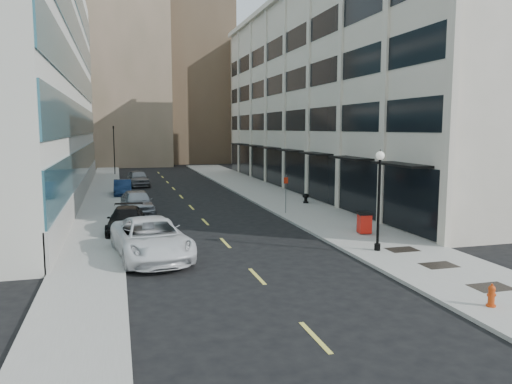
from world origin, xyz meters
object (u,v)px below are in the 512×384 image
car_silver_sedan (137,202)px  fire_hydrant (491,295)px  car_grey_sedan (138,178)px  traffic_signal (113,129)px  urn_planter (306,197)px  car_blue_sedan (123,188)px  car_black_pickup (126,220)px  sign_post (286,189)px  trash_bin (364,222)px  car_white_van (151,239)px  lamppost (379,191)px

car_silver_sedan → fire_hydrant: 23.95m
car_grey_sedan → traffic_signal: bearing=94.8°
urn_planter → fire_hydrant: bearing=-96.1°
car_silver_sedan → car_grey_sedan: car_silver_sedan is taller
car_blue_sedan → car_black_pickup: bearing=-89.4°
sign_post → car_blue_sedan: bearing=121.2°
trash_bin → sign_post: 7.75m
trash_bin → urn_planter: trash_bin is taller
car_white_van → car_silver_sedan: bearing=83.7°
car_blue_sedan → lamppost: size_ratio=0.89×
car_silver_sedan → trash_bin: bearing=-47.2°
fire_hydrant → urn_planter: (2.40, 22.46, 0.08)m
fire_hydrant → sign_post: bearing=103.6°
car_black_pickup → sign_post: size_ratio=1.88×
car_silver_sedan → fire_hydrant: car_silver_sedan is taller
car_silver_sedan → car_blue_sedan: car_silver_sedan is taller
car_grey_sedan → trash_bin: (10.79, -27.45, -0.04)m
car_silver_sedan → fire_hydrant: size_ratio=6.60×
car_white_van → lamppost: size_ratio=1.36×
traffic_signal → car_grey_sedan: 14.08m
car_white_van → fire_hydrant: size_ratio=8.63×
car_white_van → fire_hydrant: car_white_van is taller
car_silver_sedan → urn_planter: 12.58m
traffic_signal → urn_planter: size_ratio=9.62×
car_black_pickup → sign_post: bearing=21.3°
car_black_pickup → sign_post: 10.93m
car_grey_sedan → car_black_pickup: bearing=-99.2°
urn_planter → lamppost: bearing=-98.4°
lamppost → sign_post: bearing=93.9°
traffic_signal → sign_post: traffic_signal is taller
car_blue_sedan → trash_bin: car_blue_sedan is taller
car_blue_sedan → sign_post: sign_post is taller
traffic_signal → fire_hydrant: (11.70, -51.62, -5.21)m
traffic_signal → car_silver_sedan: (1.54, -29.94, -4.88)m
traffic_signal → lamppost: traffic_signal is taller
car_silver_sedan → sign_post: 10.13m
car_silver_sedan → trash_bin: 15.61m
lamppost → car_black_pickup: bearing=144.5°
car_silver_sedan → car_grey_sedan: 16.96m
sign_post → urn_planter: sign_post is taller
sign_post → urn_planter: size_ratio=3.55×
car_blue_sedan → car_white_van: bearing=-86.9°
car_black_pickup → car_white_van: bearing=-75.5°
traffic_signal → car_blue_sedan: 20.63m
lamppost → sign_post: (-0.75, 10.99, -1.13)m
car_blue_sedan → trash_bin: (12.39, -20.45, 0.09)m
trash_bin → lamppost: lamppost is taller
car_black_pickup → urn_planter: car_black_pickup is taller
car_black_pickup → car_silver_sedan: size_ratio=0.99×
traffic_signal → car_black_pickup: 36.37m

